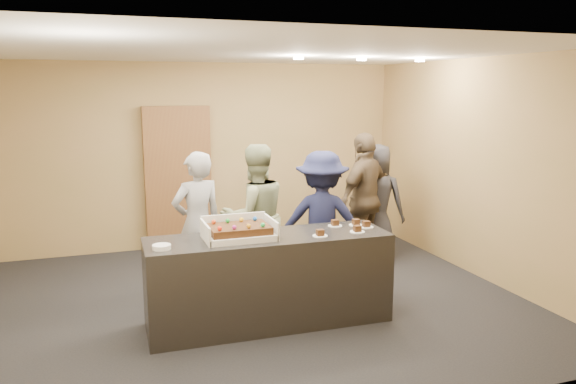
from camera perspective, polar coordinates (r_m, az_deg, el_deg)
The scene contains 17 objects.
room at distance 5.97m, azimuth -4.54°, elevation 1.04°, with size 6.04×6.00×2.70m.
serving_counter at distance 5.65m, azimuth -1.94°, elevation -8.91°, with size 2.40×0.70×0.90m, color black.
storage_cabinet at distance 8.29m, azimuth -11.10°, elevation 1.35°, with size 0.95×0.15×2.08m, color brown.
cake_box at distance 5.45m, azimuth -5.05°, elevation -4.21°, with size 0.67×0.46×0.20m.
sheet_cake at distance 5.42m, azimuth -5.00°, elevation -3.75°, with size 0.57×0.40×0.11m.
plate_stack at distance 5.19m, azimuth -12.72°, elevation -5.47°, with size 0.17×0.17×0.04m, color white.
slice_a at distance 5.51m, azimuth 3.28°, elevation -4.27°, with size 0.15×0.15×0.07m.
slice_b at distance 5.92m, azimuth 4.80°, elevation -3.25°, with size 0.15×0.15×0.07m.
slice_c at distance 5.70m, azimuth 7.05°, elevation -3.84°, with size 0.15×0.15×0.07m.
slice_d at distance 5.97m, azimuth 6.92°, elevation -3.16°, with size 0.15×0.15×0.07m.
slice_e at distance 5.90m, azimuth 7.95°, elevation -3.36°, with size 0.15×0.15×0.07m.
person_server_grey at distance 6.42m, azimuth -9.19°, elevation -3.21°, with size 0.60×0.39×1.64m, color #9E9EA3.
person_sage_man at distance 6.58m, azimuth -3.38°, elevation -2.51°, with size 0.83×0.64×1.70m, color #939D74.
person_navy_man at distance 6.50m, azimuth 3.46°, elevation -2.98°, with size 1.05×0.61×1.63m, color #181C3F.
person_brown_extra at distance 7.51m, azimuth 7.81°, elevation -0.71°, with size 1.03×0.43×1.76m, color brown.
person_dark_suit at distance 7.86m, azimuth 8.94°, elevation -0.91°, with size 0.78×0.50×1.59m, color #29292E.
ceiling_spotlights at distance 6.93m, azimuth 7.48°, elevation 13.23°, with size 1.72×0.12×0.03m.
Camera 1 is at (-1.46, -5.70, 2.32)m, focal length 35.00 mm.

